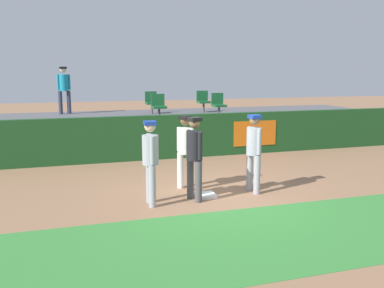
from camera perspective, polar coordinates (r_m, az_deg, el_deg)
ground_plane at (r=9.18m, az=3.47°, el=-7.09°), size 60.00×60.00×0.00m
grass_foreground_strip at (r=7.14m, az=10.37°, el=-12.28°), size 18.00×2.80×0.01m
first_base at (r=9.07m, az=1.90°, el=-7.03°), size 0.40×0.40×0.08m
player_fielder_home at (r=9.47m, az=-0.97°, el=-0.44°), size 0.44×0.55×1.70m
player_runner_visitor at (r=9.31m, az=8.46°, el=-0.53°), size 0.37×0.49×1.74m
player_coach_visitor at (r=8.37m, az=-5.70°, el=-1.77°), size 0.33×0.48×1.72m
player_umpire at (r=8.62m, az=0.33°, el=-1.21°), size 0.41×0.48×1.76m
field_wall at (r=12.94m, az=-3.02°, el=1.00°), size 18.00×0.26×1.36m
bleacher_platform at (r=15.43m, az=-5.43°, el=1.91°), size 18.00×4.80×1.08m
seat_back_right at (r=16.55m, az=1.53°, el=6.02°), size 0.47×0.44×0.84m
seat_front_right at (r=14.85m, az=3.63°, el=5.55°), size 0.44×0.44×0.84m
seat_front_center at (r=14.22m, az=-4.60°, el=5.35°), size 0.46×0.44×0.84m
seat_back_center at (r=16.01m, az=-5.56°, el=5.84°), size 0.45×0.44×0.84m
spectator_hooded at (r=16.51m, az=-17.12°, el=7.50°), size 0.49×0.39×1.77m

